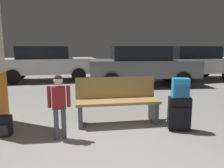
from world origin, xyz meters
TOP-DOWN VIEW (x-y plane):
  - ground_plane at (0.00, 4.00)m, footprint 18.00×18.00m
  - bench at (0.38, 1.74)m, footprint 1.61×0.55m
  - suitcase at (1.40, 1.17)m, footprint 0.42×0.31m
  - backpack_bright at (1.40, 1.17)m, footprint 0.31×0.24m
  - child at (-0.66, 1.10)m, footprint 0.36×0.21m
  - backpack_dark_floor at (-1.63, 1.38)m, footprint 0.28×0.20m
  - parked_car_side at (4.73, 6.90)m, footprint 4.28×2.19m
  - parked_car_far at (-1.81, 7.57)m, footprint 4.23×2.07m
  - parked_car_near at (2.06, 5.87)m, footprint 4.18×1.96m

SIDE VIEW (x-z plane):
  - ground_plane at x=0.00m, z-range -0.10..0.00m
  - backpack_dark_floor at x=-1.63m, z-range 0.00..0.34m
  - suitcase at x=1.40m, z-range 0.02..0.62m
  - bench at x=0.38m, z-range 0.00..0.88m
  - child at x=-0.66m, z-range 0.12..1.17m
  - backpack_bright at x=1.40m, z-range 0.60..0.94m
  - parked_car_side at x=4.73m, z-range 0.05..1.56m
  - parked_car_far at x=-1.81m, z-range 0.05..1.56m
  - parked_car_near at x=2.06m, z-range 0.05..1.56m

